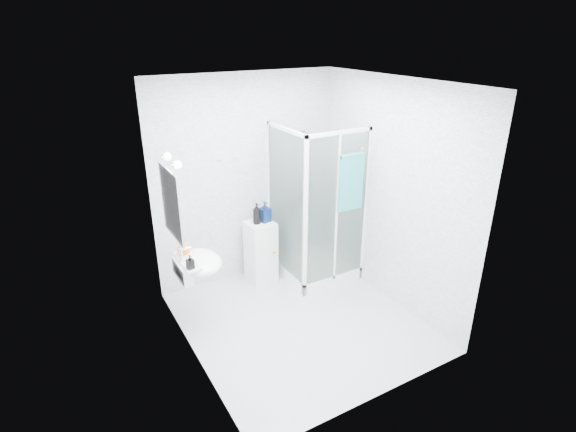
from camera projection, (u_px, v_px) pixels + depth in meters
room at (301, 215)px, 4.55m from camera, size 2.40×2.60×2.60m
shower_enclosure at (313, 246)px, 5.80m from camera, size 0.90×0.95×2.00m
wall_basin at (197, 263)px, 4.65m from camera, size 0.46×0.56×0.35m
mirror at (171, 204)px, 4.29m from camera, size 0.02×0.60×0.70m
vanity_lights at (172, 161)px, 4.15m from camera, size 0.10×0.40×0.08m
wall_hooks at (228, 159)px, 5.31m from camera, size 0.23×0.06×0.03m
storage_cabinet at (261, 251)px, 5.75m from camera, size 0.35×0.37×0.81m
hand_towel at (351, 181)px, 5.22m from camera, size 0.32×0.05×0.69m
shampoo_bottle_a at (257, 213)px, 5.52m from camera, size 0.11×0.11×0.27m
shampoo_bottle_b at (265, 212)px, 5.59m from camera, size 0.14×0.14×0.26m
soap_dispenser_orange at (183, 247)px, 4.66m from camera, size 0.14×0.14×0.18m
soap_dispenser_black at (190, 262)px, 4.40m from camera, size 0.08×0.08×0.15m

